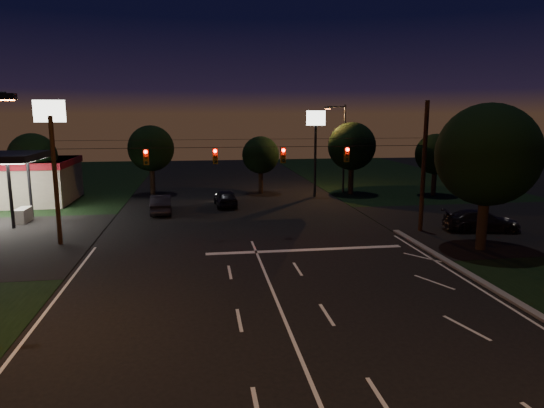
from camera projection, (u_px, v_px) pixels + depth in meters
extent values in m
plane|color=black|center=(293.00, 340.00, 17.67)|extent=(140.00, 140.00, 0.00)
cube|color=black|center=(515.00, 224.00, 36.14)|extent=(20.00, 16.00, 0.02)
cube|color=silver|center=(305.00, 250.00, 29.28)|extent=(12.00, 0.50, 0.01)
cylinder|color=black|center=(420.00, 231.00, 34.00)|extent=(0.30, 0.30, 9.00)
cylinder|color=black|center=(61.00, 245.00, 30.50)|extent=(0.28, 0.28, 8.00)
cylinder|color=black|center=(249.00, 147.00, 31.15)|extent=(24.00, 0.03, 0.03)
cylinder|color=black|center=(249.00, 139.00, 31.06)|extent=(24.00, 0.02, 0.02)
cube|color=#3F3307|center=(146.00, 157.00, 30.30)|extent=(0.32, 0.26, 1.00)
sphere|color=#FF0705|center=(146.00, 152.00, 30.09)|extent=(0.22, 0.22, 0.22)
sphere|color=black|center=(146.00, 157.00, 30.15)|extent=(0.20, 0.20, 0.20)
sphere|color=black|center=(146.00, 162.00, 30.21)|extent=(0.20, 0.20, 0.20)
cube|color=#3F3307|center=(215.00, 156.00, 30.93)|extent=(0.32, 0.26, 1.00)
sphere|color=#FF0705|center=(215.00, 151.00, 30.71)|extent=(0.22, 0.22, 0.22)
sphere|color=black|center=(215.00, 156.00, 30.77)|extent=(0.20, 0.20, 0.20)
sphere|color=black|center=(215.00, 161.00, 30.83)|extent=(0.20, 0.20, 0.20)
cube|color=#3F3307|center=(283.00, 155.00, 31.57)|extent=(0.32, 0.26, 1.00)
sphere|color=#FF0705|center=(283.00, 150.00, 31.35)|extent=(0.22, 0.22, 0.22)
sphere|color=black|center=(283.00, 155.00, 31.41)|extent=(0.20, 0.20, 0.20)
sphere|color=black|center=(283.00, 160.00, 31.48)|extent=(0.20, 0.20, 0.20)
cube|color=#3F3307|center=(347.00, 154.00, 32.20)|extent=(0.32, 0.26, 1.00)
sphere|color=#FF0705|center=(347.00, 150.00, 31.98)|extent=(0.22, 0.22, 0.22)
sphere|color=black|center=(347.00, 155.00, 32.04)|extent=(0.20, 0.20, 0.20)
sphere|color=black|center=(347.00, 160.00, 32.10)|extent=(0.20, 0.20, 0.20)
cube|color=gray|center=(23.00, 215.00, 36.55)|extent=(0.80, 2.00, 1.10)
cylinder|color=black|center=(11.00, 196.00, 34.26)|extent=(0.24, 0.24, 4.80)
cylinder|color=black|center=(30.00, 187.00, 38.15)|extent=(0.24, 0.24, 4.80)
cylinder|color=black|center=(54.00, 173.00, 36.33)|extent=(0.24, 0.24, 7.50)
cube|color=white|center=(49.00, 111.00, 35.49)|extent=(2.20, 0.30, 1.60)
cylinder|color=black|center=(315.00, 162.00, 47.36)|extent=(0.24, 0.24, 7.00)
cube|color=white|center=(316.00, 118.00, 46.58)|extent=(1.80, 0.30, 1.40)
cube|color=black|center=(6.00, 96.00, 16.60)|extent=(0.60, 0.35, 0.22)
cube|color=orange|center=(7.00, 100.00, 16.62)|extent=(0.45, 0.25, 0.04)
cylinder|color=black|center=(344.00, 149.00, 49.63)|extent=(0.20, 0.20, 9.00)
cylinder|color=black|center=(337.00, 107.00, 48.70)|extent=(1.80, 0.12, 0.12)
cube|color=black|center=(328.00, 108.00, 48.59)|extent=(0.60, 0.35, 0.22)
cube|color=orange|center=(328.00, 109.00, 48.61)|extent=(0.45, 0.25, 0.04)
cylinder|color=black|center=(483.00, 217.00, 28.99)|extent=(0.60, 0.60, 4.00)
sphere|color=black|center=(488.00, 155.00, 28.30)|extent=(6.00, 6.00, 6.00)
sphere|color=black|center=(493.00, 157.00, 28.86)|extent=(4.50, 4.50, 4.50)
sphere|color=black|center=(475.00, 157.00, 28.53)|extent=(4.20, 4.20, 4.20)
cylinder|color=black|center=(36.00, 188.00, 43.93)|extent=(0.49, 0.49, 3.00)
sphere|color=black|center=(33.00, 157.00, 43.41)|extent=(4.20, 4.20, 4.20)
sphere|color=black|center=(39.00, 158.00, 43.80)|extent=(3.15, 3.15, 3.15)
sphere|color=black|center=(29.00, 158.00, 43.57)|extent=(2.94, 2.94, 2.94)
cylinder|color=black|center=(152.00, 178.00, 49.26)|extent=(0.52, 0.52, 3.25)
sphere|color=black|center=(151.00, 148.00, 48.69)|extent=(4.60, 4.60, 4.60)
sphere|color=black|center=(156.00, 149.00, 49.12)|extent=(3.45, 3.45, 3.45)
sphere|color=black|center=(147.00, 149.00, 48.87)|extent=(3.22, 3.22, 3.22)
cylinder|color=black|center=(261.00, 180.00, 49.93)|extent=(0.47, 0.47, 2.75)
sphere|color=black|center=(261.00, 155.00, 49.46)|extent=(3.80, 3.80, 3.80)
sphere|color=black|center=(264.00, 156.00, 49.81)|extent=(2.85, 2.85, 2.85)
sphere|color=black|center=(257.00, 156.00, 49.60)|extent=(2.66, 2.66, 2.66)
cylinder|color=black|center=(351.00, 178.00, 49.24)|extent=(0.53, 0.53, 3.40)
sphere|color=black|center=(352.00, 146.00, 48.65)|extent=(4.80, 4.80, 4.80)
sphere|color=black|center=(355.00, 147.00, 49.10)|extent=(3.60, 3.60, 3.60)
sphere|color=black|center=(347.00, 147.00, 48.84)|extent=(3.36, 3.36, 3.36)
cylinder|color=black|center=(434.00, 181.00, 48.51)|extent=(0.48, 0.48, 2.90)
sphere|color=black|center=(436.00, 154.00, 48.01)|extent=(4.00, 4.00, 4.00)
sphere|color=black|center=(438.00, 155.00, 48.38)|extent=(3.00, 3.00, 3.00)
sphere|color=black|center=(431.00, 155.00, 48.16)|extent=(2.80, 2.80, 2.80)
imported|color=black|center=(226.00, 198.00, 42.99)|extent=(2.11, 4.52, 1.50)
imported|color=black|center=(161.00, 204.00, 40.01)|extent=(1.87, 4.75, 1.54)
imported|color=black|center=(481.00, 221.00, 33.81)|extent=(5.47, 2.96, 1.51)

